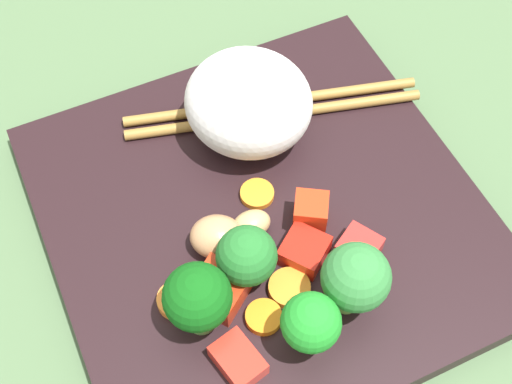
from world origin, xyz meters
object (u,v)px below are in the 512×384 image
Objects in this scene: broccoli_floret_2 at (198,299)px; chopstick_pair at (273,108)px; rice_mound at (248,103)px; square_plate at (265,218)px; carrot_slice_2 at (254,195)px.

broccoli_floret_2 is 17.71cm from chopstick_pair.
rice_mound is 4.06cm from chopstick_pair.
chopstick_pair is at bearing 116.04° from rice_mound.
broccoli_floret_2 is 0.26× the size of chopstick_pair.
square_plate is 8.15cm from rice_mound.
chopstick_pair is (-1.18, 2.42, -3.04)cm from rice_mound.
rice_mound is at bearing 167.20° from square_plate.
rice_mound reaches higher than broccoli_floret_2.
chopstick_pair is at bearing 153.50° from square_plate.
chopstick_pair is (-13.82, 10.69, -2.93)cm from broccoli_floret_2.
chopstick_pair is (-7.93, 3.96, 1.25)cm from square_plate.
carrot_slice_2 is at bearing -18.21° from rice_mound.
rice_mound is at bearing 161.79° from carrot_slice_2.
square_plate is at bearing -12.80° from rice_mound.
rice_mound is 6.49cm from carrot_slice_2.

